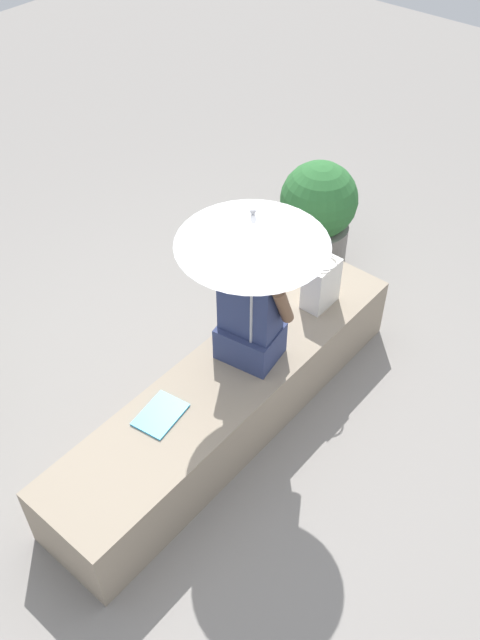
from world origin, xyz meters
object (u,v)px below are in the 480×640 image
object	(u,v)px
parasol	(253,229)
handbag_black	(321,283)
person_seated	(251,305)
magazine	(160,415)
planter_near	(318,213)

from	to	relation	value
parasol	handbag_black	size ratio (longest dim) A/B	3.22
person_seated	handbag_black	distance (m)	0.67
magazine	planter_near	world-z (taller)	planter_near
person_seated	magazine	distance (m)	0.78
parasol	handbag_black	world-z (taller)	parasol
parasol	magazine	world-z (taller)	parasol
person_seated	magazine	xyz separation A→B (m)	(0.67, -0.08, -0.38)
person_seated	planter_near	size ratio (longest dim) A/B	1.07
parasol	planter_near	size ratio (longest dim) A/B	1.32
magazine	handbag_black	bearing A→B (deg)	165.59
person_seated	handbag_black	size ratio (longest dim) A/B	2.61
person_seated	magazine	size ratio (longest dim) A/B	3.21
person_seated	planter_near	distance (m)	1.60
parasol	magazine	distance (m)	1.15
parasol	planter_near	xyz separation A→B (m)	(-1.54, -0.62, -0.99)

